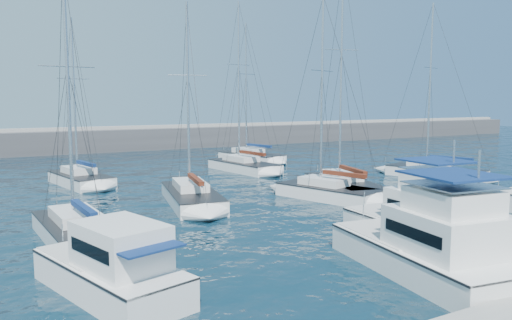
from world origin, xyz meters
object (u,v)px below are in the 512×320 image
sailboat_mid_a (78,231)px  sailboat_back_c (251,157)px  motor_yacht_port_outer (113,271)px  motor_yacht_stbd_inner (421,222)px  sailboat_back_b (244,166)px  sailboat_mid_e (435,172)px  sailboat_mid_d (344,185)px  sailboat_back_a (81,179)px  motor_yacht_port_inner (435,248)px  sailboat_mid_c (329,192)px  sailboat_mid_b (192,197)px

sailboat_mid_a → sailboat_back_c: (23.61, 24.96, 0.02)m
motor_yacht_port_outer → motor_yacht_stbd_inner: size_ratio=0.98×
sailboat_back_b → sailboat_back_c: size_ratio=1.05×
sailboat_mid_e → sailboat_back_c: (-8.78, 19.20, 0.00)m
sailboat_mid_d → sailboat_back_b: size_ratio=1.03×
sailboat_back_c → motor_yacht_stbd_inner: bearing=-117.4°
sailboat_back_a → sailboat_back_b: size_ratio=0.83×
motor_yacht_stbd_inner → sailboat_back_c: 34.98m
motor_yacht_port_inner → sailboat_mid_c: size_ratio=0.63×
sailboat_mid_a → sailboat_mid_b: 10.22m
motor_yacht_port_inner → sailboat_mid_e: bearing=49.1°
sailboat_mid_a → sailboat_mid_d: bearing=7.9°
sailboat_mid_e → motor_yacht_port_inner: bearing=-155.2°
sailboat_back_a → sailboat_back_b: bearing=-7.8°
sailboat_mid_c → sailboat_back_c: bearing=57.6°
sailboat_mid_e → sailboat_back_a: bearing=141.9°
sailboat_back_c → sailboat_back_a: bearing=-172.4°
motor_yacht_port_inner → motor_yacht_port_outer: bearing=168.8°
motor_yacht_stbd_inner → sailboat_mid_a: 17.12m
motor_yacht_port_outer → sailboat_back_c: bearing=38.8°
sailboat_mid_a → sailboat_mid_d: (20.41, 4.15, 0.03)m
motor_yacht_port_inner → motor_yacht_stbd_inner: 4.40m
sailboat_back_a → sailboat_back_c: 21.71m
sailboat_mid_b → sailboat_back_c: size_ratio=0.86×
motor_yacht_port_outer → sailboat_back_b: size_ratio=0.45×
sailboat_mid_d → sailboat_back_c: (3.20, 20.81, -0.01)m
motor_yacht_stbd_inner → sailboat_mid_a: size_ratio=0.56×
motor_yacht_stbd_inner → sailboat_back_c: sailboat_back_c is taller
sailboat_mid_b → sailboat_mid_e: bearing=11.7°
motor_yacht_stbd_inner → sailboat_back_b: bearing=84.5°
motor_yacht_port_inner → sailboat_mid_d: size_ratio=0.52×
motor_yacht_port_outer → sailboat_mid_d: sailboat_mid_d is taller
motor_yacht_port_inner → sailboat_back_c: bearing=80.4°
sailboat_mid_d → sailboat_mid_e: (11.98, 1.61, -0.01)m
motor_yacht_port_outer → sailboat_back_c: 40.63m
sailboat_mid_e → sailboat_mid_a: bearing=173.8°
motor_yacht_port_inner → motor_yacht_stbd_inner: (2.88, 3.33, -0.00)m
sailboat_mid_d → sailboat_mid_e: 12.09m
sailboat_mid_d → motor_yacht_port_outer: bearing=-135.7°
sailboat_back_a → motor_yacht_port_inner: bearing=-84.6°
sailboat_mid_c → sailboat_mid_b: bearing=143.2°
sailboat_mid_b → sailboat_back_a: (-5.23, 11.72, 0.01)m
motor_yacht_port_outer → sailboat_mid_c: (17.83, 10.54, -0.41)m
sailboat_mid_a → sailboat_mid_c: 17.89m
sailboat_mid_b → sailboat_back_b: size_ratio=0.82×
sailboat_back_b → motor_yacht_port_outer: bearing=-133.9°
sailboat_mid_a → motor_yacht_stbd_inner: bearing=-34.7°
motor_yacht_port_inner → sailboat_back_c: sailboat_back_c is taller
sailboat_mid_d → sailboat_back_a: size_ratio=1.24×
sailboat_mid_a → motor_yacht_port_outer: bearing=-94.4°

